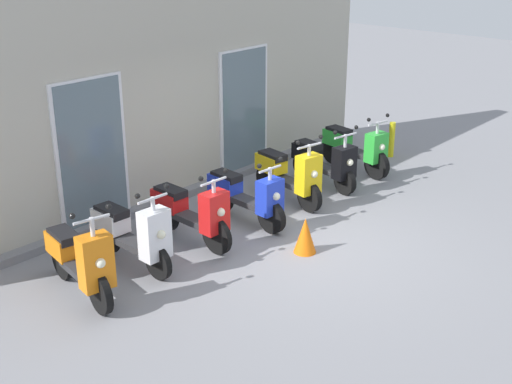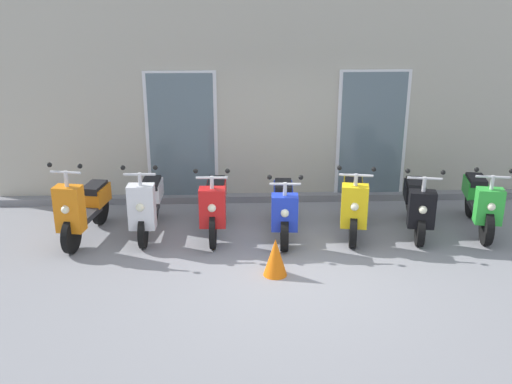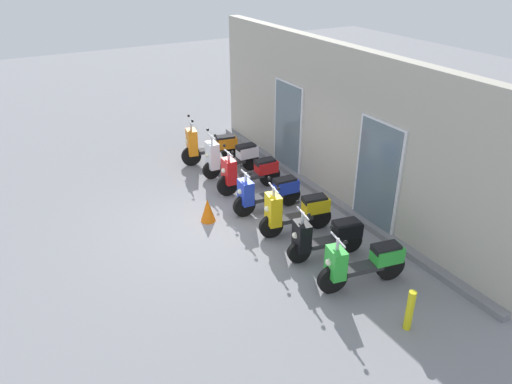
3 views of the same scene
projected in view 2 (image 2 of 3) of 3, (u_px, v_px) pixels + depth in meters
ground_plane at (291, 268)px, 8.18m from camera, size 40.00×40.00×0.00m
storefront_facade at (277, 105)px, 10.30m from camera, size 9.81×0.50×3.47m
scooter_orange at (84, 207)px, 8.94m from camera, size 0.62×1.60×1.34m
scooter_white at (147, 203)px, 9.11m from camera, size 0.53×1.57×1.25m
scooter_red at (215, 203)px, 9.13m from camera, size 0.52×1.65×1.20m
scooter_blue at (284, 207)px, 9.10m from camera, size 0.51×1.62×1.14m
scooter_yellow at (353, 203)px, 9.13m from camera, size 0.63×1.56×1.23m
scooter_black at (417, 204)px, 9.20m from camera, size 0.64×1.51×1.17m
scooter_green at (480, 202)px, 9.27m from camera, size 0.64×1.65×1.18m
traffic_cone at (275, 257)px, 7.90m from camera, size 0.32×0.32×0.52m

